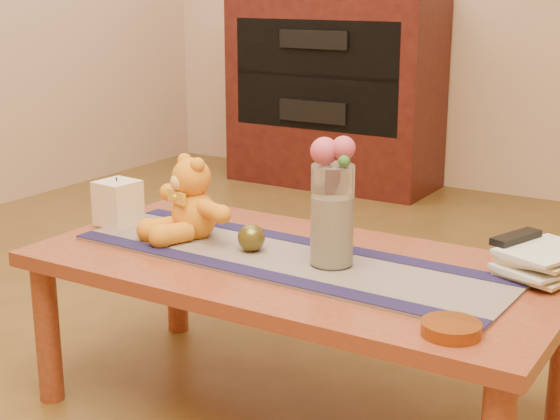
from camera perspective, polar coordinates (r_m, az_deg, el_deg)
The scene contains 29 objects.
floor at distance 2.35m, azimuth 1.07°, elevation -13.93°, with size 5.50×5.50×0.00m, color brown.
coffee_table_top at distance 2.17m, azimuth 1.13°, elevation -4.00°, with size 1.40×0.70×0.04m, color maroon.
table_leg_fl at distance 2.43m, azimuth -15.80°, elevation -8.17°, with size 0.07×0.07×0.41m, color maroon.
table_leg_bl at distance 2.82m, azimuth -7.17°, elevation -4.35°, with size 0.07×0.07×0.41m, color maroon.
persian_runner at distance 2.17m, azimuth 0.42°, elevation -3.37°, with size 1.20×0.35×0.01m, color #191D47.
runner_border_near at distance 2.05m, azimuth -1.79°, elevation -4.33°, with size 1.20×0.06×0.00m, color #18143C.
runner_border_far at distance 2.28m, azimuth 2.40°, elevation -2.27°, with size 1.20×0.06×0.00m, color #18143C.
teddy_bear at distance 2.33m, azimuth -6.01°, elevation 0.82°, with size 0.32×0.27×0.22m, color orange, non-canonical shape.
pillar_candle at distance 2.49m, azimuth -11.15°, elevation 0.50°, with size 0.11×0.11×0.13m, color beige.
candle_wick at distance 2.47m, azimuth -11.24°, elevation 2.11°, with size 0.00×0.00×0.01m, color black.
glass_vase at distance 2.08m, azimuth 3.64°, elevation -0.39°, with size 0.11×0.11×0.26m, color silver.
potpourri_fill at distance 2.09m, azimuth 3.62°, elevation -1.42°, with size 0.09×0.09×0.18m, color beige.
rose_left at distance 2.04m, azimuth 3.09°, elevation 4.09°, with size 0.07×0.07×0.07m, color #C0435C.
rose_right at distance 2.03m, azimuth 4.41°, elevation 4.30°, with size 0.06×0.06×0.06m, color #C0435C.
blue_flower_back at distance 2.06m, azimuth 4.41°, elevation 4.02°, with size 0.04×0.04×0.04m, color #555AB9.
blue_flower_side at distance 2.07m, azimuth 3.23°, elevation 3.85°, with size 0.04×0.04×0.04m, color #555AB9.
leaf_sprig at distance 2.01m, azimuth 4.45°, elevation 3.39°, with size 0.03×0.03×0.03m, color #33662D.
bronze_ball at distance 2.21m, azimuth -2.00°, elevation -1.94°, with size 0.07×0.07×0.07m, color brown.
book_bottom at distance 2.19m, azimuth 16.03°, elevation -3.65°, with size 0.17×0.22×0.02m, color beige.
book_lower at distance 2.18m, azimuth 16.12°, elevation -3.23°, with size 0.16×0.22×0.02m, color beige.
book_upper at distance 2.18m, azimuth 16.02°, elevation -2.65°, with size 0.17×0.22×0.02m, color beige.
book_top at distance 2.17m, azimuth 16.20°, elevation -2.26°, with size 0.16×0.22×0.02m, color beige.
tv_remote at distance 2.16m, azimuth 16.02°, elevation -1.83°, with size 0.04×0.16×0.02m, color black.
amber_dish at distance 1.75m, azimuth 11.76°, elevation -8.04°, with size 0.13×0.13×0.03m, color #BF5914.
media_cabinet at distance 4.84m, azimuth 3.80°, elevation 8.23°, with size 1.20×0.50×1.10m, color black.
cabinet_cavity at distance 4.62m, azimuth 2.45°, elevation 9.28°, with size 1.02×0.03×0.61m, color black.
cabinet_shelf at distance 4.70m, azimuth 2.96°, elevation 9.37°, with size 1.02×0.20×0.03m, color black.
stereo_upper at distance 4.70m, azimuth 3.11°, elevation 11.80°, with size 0.42×0.28×0.10m, color black.
stereo_lower at distance 4.74m, azimuth 3.04°, elevation 7.01°, with size 0.42×0.28×0.12m, color black.
Camera 1 is at (1.04, -1.77, 1.15)m, focal length 52.84 mm.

